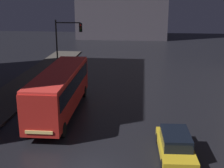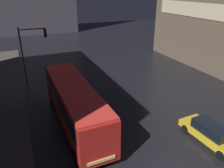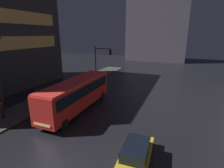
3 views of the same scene
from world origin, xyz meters
name	(u,v)px [view 2 (image 2 of 3)]	position (x,y,z in m)	size (l,w,h in m)	color
sidewalk_left	(2,129)	(-9.00, 10.00, 0.07)	(4.00, 48.00, 0.15)	#47423D
bus_near	(74,101)	(-3.51, 8.41, 2.12)	(2.69, 11.08, 3.44)	#AD1E19
car_taxi	(211,133)	(4.71, 2.56, 0.76)	(2.05, 4.64, 1.48)	gold
traffic_light_main	(31,46)	(-5.58, 18.71, 4.24)	(2.89, 0.35, 6.33)	#2D2D2D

